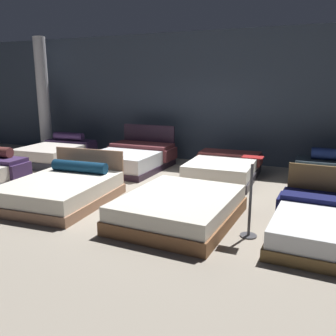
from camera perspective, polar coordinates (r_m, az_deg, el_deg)
name	(u,v)px	position (r m, az deg, el deg)	size (l,w,h in m)	color
ground_plane	(150,189)	(7.44, -2.88, -3.44)	(18.00, 18.00, 0.02)	gray
showroom_back_wall	(199,98)	(10.08, 4.96, 11.09)	(18.00, 0.06, 3.50)	#333D4C
bed_1	(62,190)	(6.85, -16.55, -3.37)	(1.75, 2.13, 0.83)	#966C52
bed_2	(179,208)	(5.68, 1.83, -6.45)	(1.75, 2.16, 0.43)	brown
bed_3	(336,227)	(5.49, 25.25, -8.50)	(1.78, 2.00, 0.87)	brown
bed_4	(57,153)	(10.40, -17.33, 2.29)	(1.55, 2.07, 0.75)	#282A36
bed_5	(132,158)	(9.19, -5.78, 1.52)	(1.76, 2.14, 1.03)	black
bed_6	(223,169)	(8.30, 8.84, -0.10)	(1.53, 2.10, 0.51)	#2A282F
bed_7	(335,178)	(8.13, 25.11, -1.42)	(1.72, 2.08, 0.75)	brown
price_sign	(250,206)	(5.18, 12.95, -5.93)	(0.28, 0.24, 1.17)	#3F3F44
support_pillar	(43,96)	(11.87, -19.28, 10.74)	(0.36, 0.36, 3.50)	silver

